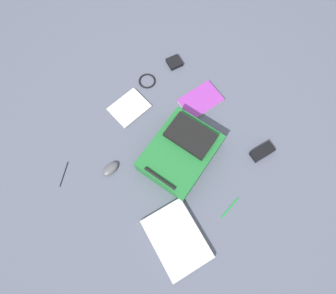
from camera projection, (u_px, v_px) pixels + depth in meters
name	position (u px, v px, depth m)	size (l,w,h in m)	color
ground_plane	(170.00, 155.00, 1.60)	(3.49, 3.49, 0.00)	#4C5160
backpack	(181.00, 152.00, 1.54)	(0.37, 0.46, 0.16)	#1E662D
laptop	(177.00, 239.00, 1.44)	(0.42, 0.36, 0.03)	#929296
book_red	(201.00, 100.00, 1.71)	(0.22, 0.28, 0.02)	silver
book_manual	(129.00, 108.00, 1.70)	(0.20, 0.24, 0.01)	silver
computer_mouse	(111.00, 169.00, 1.56)	(0.06, 0.10, 0.03)	#4C4C51
cable_coil	(147.00, 81.00, 1.76)	(0.11, 0.11, 0.01)	black
power_brick	(262.00, 152.00, 1.59)	(0.07, 0.14, 0.04)	black
pen_black	(64.00, 174.00, 1.56)	(0.01, 0.01, 0.15)	black
pen_blue	(230.00, 208.00, 1.50)	(0.01, 0.01, 0.14)	#198C33
earbud_pouch	(174.00, 62.00, 1.80)	(0.09, 0.09, 0.03)	black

